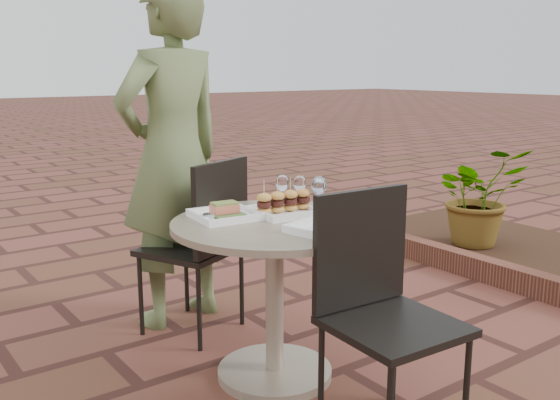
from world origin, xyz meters
TOP-DOWN VIEW (x-y plane):
  - ground at (0.00, 0.00)m, footprint 60.00×60.00m
  - cafe_table at (-0.30, 0.14)m, footprint 0.90×0.90m
  - chair_far at (-0.31, 0.74)m, footprint 0.58×0.58m
  - chair_near at (-0.22, -0.41)m, footprint 0.46×0.46m
  - diner at (-0.34, 1.01)m, footprint 0.74×0.55m
  - plate_salmon at (-0.44, 0.32)m, footprint 0.29×0.29m
  - plate_sliders at (-0.19, 0.22)m, footprint 0.29×0.29m
  - plate_tuna at (-0.22, -0.14)m, footprint 0.33×0.33m
  - wine_glass_right at (-0.02, 0.18)m, footprint 0.07×0.07m
  - wine_glass_mid at (-0.09, 0.37)m, footprint 0.07×0.07m
  - wine_glass_far at (-0.02, 0.32)m, footprint 0.06×0.06m
  - steel_ramekin at (-0.54, 0.28)m, footprint 0.06×0.06m
  - cutlery_set at (-0.00, -0.12)m, footprint 0.13×0.21m
  - planter_curb at (1.60, 0.30)m, footprint 0.12×3.00m
  - mulch_bed at (2.30, 0.30)m, footprint 1.30×3.00m
  - potted_plant_a at (2.11, 0.84)m, footprint 0.86×0.81m

SIDE VIEW (x-z plane):
  - ground at x=0.00m, z-range 0.00..0.00m
  - mulch_bed at x=2.30m, z-range 0.00..0.06m
  - planter_curb at x=1.60m, z-range 0.00..0.15m
  - potted_plant_a at x=2.11m, z-range 0.06..0.82m
  - cafe_table at x=-0.30m, z-range 0.12..0.85m
  - chair_far at x=-0.31m, z-range 0.08..1.01m
  - chair_near at x=-0.22m, z-range 0.08..1.01m
  - cutlery_set at x=0.00m, z-range 0.73..0.73m
  - plate_tuna at x=-0.22m, z-range 0.73..0.76m
  - steel_ramekin at x=-0.54m, z-range 0.73..0.77m
  - plate_salmon at x=-0.44m, z-range 0.71..0.79m
  - plate_sliders at x=-0.19m, z-range 0.69..0.86m
  - wine_glass_far at x=-0.02m, z-range 0.76..0.91m
  - wine_glass_mid at x=-0.09m, z-range 0.76..0.91m
  - wine_glass_right at x=-0.02m, z-range 0.76..0.93m
  - diner at x=-0.34m, z-range 0.00..1.85m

